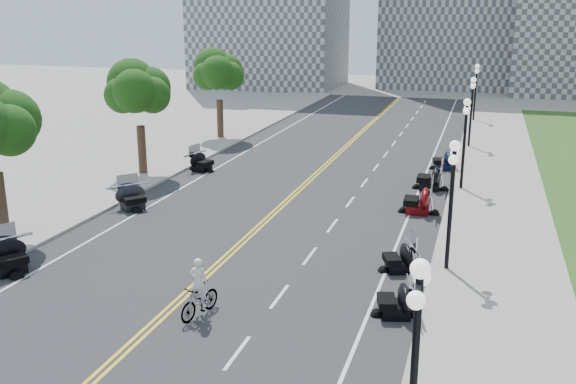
% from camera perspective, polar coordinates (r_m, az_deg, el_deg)
% --- Properties ---
extents(ground, '(160.00, 160.00, 0.00)m').
position_cam_1_polar(ground, '(23.72, -8.22, -8.23)').
color(ground, gray).
extents(road, '(16.00, 90.00, 0.01)m').
position_cam_1_polar(road, '(32.44, -0.73, -1.39)').
color(road, '#333335').
rests_on(road, ground).
extents(centerline_yellow_a, '(0.12, 90.00, 0.00)m').
position_cam_1_polar(centerline_yellow_a, '(32.48, -0.93, -1.35)').
color(centerline_yellow_a, yellow).
rests_on(centerline_yellow_a, road).
extents(centerline_yellow_b, '(0.12, 90.00, 0.00)m').
position_cam_1_polar(centerline_yellow_b, '(32.41, -0.52, -1.39)').
color(centerline_yellow_b, yellow).
rests_on(centerline_yellow_b, road).
extents(edge_line_north, '(0.12, 90.00, 0.00)m').
position_cam_1_polar(edge_line_north, '(31.17, 10.56, -2.37)').
color(edge_line_north, white).
rests_on(edge_line_north, road).
extents(edge_line_south, '(0.12, 90.00, 0.00)m').
position_cam_1_polar(edge_line_south, '(34.86, -10.79, -0.43)').
color(edge_line_south, white).
rests_on(edge_line_south, road).
extents(lane_dash_5, '(0.12, 2.00, 0.00)m').
position_cam_1_polar(lane_dash_5, '(19.28, -4.53, -14.05)').
color(lane_dash_5, white).
rests_on(lane_dash_5, road).
extents(lane_dash_6, '(0.12, 2.00, 0.00)m').
position_cam_1_polar(lane_dash_6, '(22.62, -0.77, -9.26)').
color(lane_dash_6, white).
rests_on(lane_dash_6, road).
extents(lane_dash_7, '(0.12, 2.00, 0.00)m').
position_cam_1_polar(lane_dash_7, '(26.15, 1.94, -5.70)').
color(lane_dash_7, white).
rests_on(lane_dash_7, road).
extents(lane_dash_8, '(0.12, 2.00, 0.00)m').
position_cam_1_polar(lane_dash_8, '(29.79, 3.97, -2.99)').
color(lane_dash_8, white).
rests_on(lane_dash_8, road).
extents(lane_dash_9, '(0.12, 2.00, 0.00)m').
position_cam_1_polar(lane_dash_9, '(33.52, 5.54, -0.88)').
color(lane_dash_9, white).
rests_on(lane_dash_9, road).
extents(lane_dash_10, '(0.12, 2.00, 0.00)m').
position_cam_1_polar(lane_dash_10, '(37.30, 6.80, 0.81)').
color(lane_dash_10, white).
rests_on(lane_dash_10, road).
extents(lane_dash_11, '(0.12, 2.00, 0.00)m').
position_cam_1_polar(lane_dash_11, '(41.13, 7.82, 2.19)').
color(lane_dash_11, white).
rests_on(lane_dash_11, road).
extents(lane_dash_12, '(0.12, 2.00, 0.00)m').
position_cam_1_polar(lane_dash_12, '(44.98, 8.67, 3.33)').
color(lane_dash_12, white).
rests_on(lane_dash_12, road).
extents(lane_dash_13, '(0.12, 2.00, 0.00)m').
position_cam_1_polar(lane_dash_13, '(48.86, 9.39, 4.29)').
color(lane_dash_13, white).
rests_on(lane_dash_13, road).
extents(lane_dash_14, '(0.12, 2.00, 0.00)m').
position_cam_1_polar(lane_dash_14, '(52.76, 10.00, 5.11)').
color(lane_dash_14, white).
rests_on(lane_dash_14, road).
extents(lane_dash_15, '(0.12, 2.00, 0.00)m').
position_cam_1_polar(lane_dash_15, '(56.67, 10.53, 5.81)').
color(lane_dash_15, white).
rests_on(lane_dash_15, road).
extents(lane_dash_16, '(0.12, 2.00, 0.00)m').
position_cam_1_polar(lane_dash_16, '(60.59, 11.00, 6.42)').
color(lane_dash_16, white).
rests_on(lane_dash_16, road).
extents(lane_dash_17, '(0.12, 2.00, 0.00)m').
position_cam_1_polar(lane_dash_17, '(64.52, 11.40, 6.96)').
color(lane_dash_17, white).
rests_on(lane_dash_17, road).
extents(lane_dash_18, '(0.12, 2.00, 0.00)m').
position_cam_1_polar(lane_dash_18, '(68.46, 11.77, 7.44)').
color(lane_dash_18, white).
rests_on(lane_dash_18, road).
extents(lane_dash_19, '(0.12, 2.00, 0.00)m').
position_cam_1_polar(lane_dash_19, '(72.41, 12.09, 7.86)').
color(lane_dash_19, white).
rests_on(lane_dash_19, road).
extents(sidewalk_north, '(5.00, 90.00, 0.15)m').
position_cam_1_polar(sidewalk_north, '(31.01, 18.10, -2.88)').
color(sidewalk_north, '#9E9991').
rests_on(sidewalk_north, ground).
extents(sidewalk_south, '(5.00, 90.00, 0.15)m').
position_cam_1_polar(sidewalk_south, '(36.90, -16.44, 0.20)').
color(sidewalk_south, '#9E9991').
rests_on(sidewalk_south, ground).
extents(street_lamp_1, '(0.50, 1.20, 4.90)m').
position_cam_1_polar(street_lamp_1, '(13.49, 11.13, -15.78)').
color(street_lamp_1, black).
rests_on(street_lamp_1, sidewalk_north).
extents(street_lamp_2, '(0.50, 1.20, 4.90)m').
position_cam_1_polar(street_lamp_2, '(24.53, 14.26, -1.26)').
color(street_lamp_2, black).
rests_on(street_lamp_2, sidewalk_north).
extents(street_lamp_3, '(0.50, 1.20, 4.90)m').
position_cam_1_polar(street_lamp_3, '(36.19, 15.38, 4.10)').
color(street_lamp_3, black).
rests_on(street_lamp_3, sidewalk_north).
extents(street_lamp_4, '(0.50, 1.20, 4.90)m').
position_cam_1_polar(street_lamp_4, '(48.01, 15.96, 6.83)').
color(street_lamp_4, black).
rests_on(street_lamp_4, sidewalk_north).
extents(street_lamp_5, '(0.50, 1.20, 4.90)m').
position_cam_1_polar(street_lamp_5, '(59.91, 16.32, 8.48)').
color(street_lamp_5, black).
rests_on(street_lamp_5, sidewalk_north).
extents(tree_3, '(4.80, 4.80, 9.20)m').
position_cam_1_polar(tree_3, '(39.07, -13.14, 8.28)').
color(tree_3, '#235619').
rests_on(tree_3, sidewalk_south).
extents(tree_4, '(4.80, 4.80, 9.20)m').
position_cam_1_polar(tree_4, '(49.74, -6.16, 10.13)').
color(tree_4, '#235619').
rests_on(tree_4, sidewalk_south).
extents(motorcycle_n_5, '(2.19, 2.19, 1.25)m').
position_cam_1_polar(motorcycle_n_5, '(21.34, 9.55, -9.29)').
color(motorcycle_n_5, black).
rests_on(motorcycle_n_5, road).
extents(motorcycle_n_6, '(2.30, 2.30, 1.24)m').
position_cam_1_polar(motorcycle_n_6, '(24.84, 9.85, -5.62)').
color(motorcycle_n_6, black).
rests_on(motorcycle_n_6, road).
extents(motorcycle_n_8, '(2.20, 2.20, 1.50)m').
position_cam_1_polar(motorcycle_n_8, '(31.99, 11.51, -0.57)').
color(motorcycle_n_8, '#590A0C').
rests_on(motorcycle_n_8, road).
extents(motorcycle_n_9, '(2.16, 2.16, 1.50)m').
position_cam_1_polar(motorcycle_n_9, '(36.43, 12.51, 1.38)').
color(motorcycle_n_9, black).
rests_on(motorcycle_n_9, road).
extents(motorcycle_n_10, '(2.19, 2.19, 1.30)m').
position_cam_1_polar(motorcycle_n_10, '(41.31, 13.60, 2.86)').
color(motorcycle_n_10, black).
rests_on(motorcycle_n_10, road).
extents(motorcycle_s_5, '(2.82, 2.82, 1.44)m').
position_cam_1_polar(motorcycle_s_5, '(26.51, -23.64, -5.14)').
color(motorcycle_s_5, black).
rests_on(motorcycle_s_5, road).
extents(motorcycle_s_7, '(2.76, 2.76, 1.37)m').
position_cam_1_polar(motorcycle_s_7, '(32.94, -13.68, -0.34)').
color(motorcycle_s_7, black).
rests_on(motorcycle_s_7, road).
extents(motorcycle_s_9, '(2.26, 2.26, 1.31)m').
position_cam_1_polar(motorcycle_s_9, '(40.08, -7.69, 2.78)').
color(motorcycle_s_9, black).
rests_on(motorcycle_s_9, road).
extents(bicycle, '(0.97, 1.94, 1.12)m').
position_cam_1_polar(bicycle, '(21.25, -7.87, -9.52)').
color(bicycle, '#A51414').
rests_on(bicycle, road).
extents(cyclist_rider, '(0.61, 0.40, 1.68)m').
position_cam_1_polar(cyclist_rider, '(20.69, -8.01, -6.01)').
color(cyclist_rider, silver).
rests_on(cyclist_rider, bicycle).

